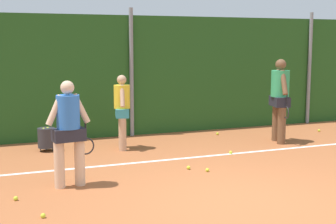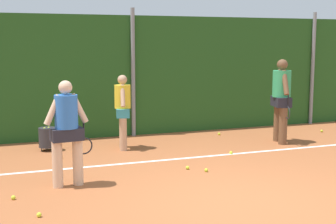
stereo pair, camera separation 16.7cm
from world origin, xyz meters
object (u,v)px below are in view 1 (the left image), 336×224
object	(u,v)px
tennis_ball_2	(189,168)
player_foreground_near	(69,128)
tennis_ball_3	(16,198)
tennis_ball_12	(207,170)
player_midcourt	(280,96)
player_backcourt_far	(122,108)
tennis_ball_9	(217,134)
tennis_ball_11	(61,157)
ball_hopper	(46,138)
tennis_ball_8	(319,130)
tennis_ball_5	(43,216)
tennis_ball_10	(231,152)

from	to	relation	value
tennis_ball_2	player_foreground_near	bearing A→B (deg)	-173.00
tennis_ball_3	tennis_ball_12	distance (m)	3.34
player_midcourt	player_backcourt_far	world-z (taller)	player_midcourt
tennis_ball_9	tennis_ball_11	bearing A→B (deg)	-164.72
player_backcourt_far	tennis_ball_3	world-z (taller)	player_backcourt_far
ball_hopper	tennis_ball_12	size ratio (longest dim) A/B	7.78
tennis_ball_3	tennis_ball_8	xyz separation A→B (m)	(7.71, 2.88, 0.00)
tennis_ball_11	player_midcourt	bearing A→B (deg)	-2.13
player_midcourt	tennis_ball_3	xyz separation A→B (m)	(-5.97, -2.14, -1.04)
player_backcourt_far	tennis_ball_8	world-z (taller)	player_backcourt_far
tennis_ball_2	tennis_ball_12	bearing A→B (deg)	-47.40
tennis_ball_5	tennis_ball_8	size ratio (longest dim) A/B	1.00
ball_hopper	tennis_ball_11	bearing A→B (deg)	-78.11
tennis_ball_8	tennis_ball_10	bearing A→B (deg)	-157.49
player_backcourt_far	tennis_ball_9	xyz separation A→B (m)	(2.65, 0.68, -0.87)
player_backcourt_far	ball_hopper	size ratio (longest dim) A/B	3.14
tennis_ball_2	tennis_ball_9	world-z (taller)	same
ball_hopper	tennis_ball_8	xyz separation A→B (m)	(6.88, -0.26, -0.26)
player_foreground_near	tennis_ball_5	distance (m)	1.69
player_backcourt_far	tennis_ball_12	world-z (taller)	player_backcourt_far
tennis_ball_2	tennis_ball_11	size ratio (longest dim) A/B	1.00
player_foreground_near	ball_hopper	xyz separation A→B (m)	(-0.04, 2.72, -0.66)
player_midcourt	player_backcourt_far	distance (m)	3.63
player_backcourt_far	ball_hopper	xyz separation A→B (m)	(-1.57, 0.38, -0.61)
tennis_ball_10	tennis_ball_11	bearing A→B (deg)	166.08
ball_hopper	tennis_ball_11	world-z (taller)	ball_hopper
player_foreground_near	player_backcourt_far	bearing A→B (deg)	50.56
player_midcourt	player_foreground_near	bearing A→B (deg)	-56.77
ball_hopper	tennis_ball_9	distance (m)	4.24
tennis_ball_3	tennis_ball_10	distance (m)	4.62
tennis_ball_8	tennis_ball_11	distance (m)	6.73
player_backcourt_far	tennis_ball_3	distance (m)	3.76
tennis_ball_2	tennis_ball_5	world-z (taller)	same
tennis_ball_9	player_backcourt_far	bearing A→B (deg)	-165.66
player_backcourt_far	tennis_ball_12	xyz separation A→B (m)	(0.91, -2.34, -0.87)
tennis_ball_10	tennis_ball_5	bearing A→B (deg)	-149.98
ball_hopper	tennis_ball_12	world-z (taller)	ball_hopper
tennis_ball_5	ball_hopper	bearing A→B (deg)	82.30
tennis_ball_10	tennis_ball_12	world-z (taller)	same
ball_hopper	tennis_ball_12	xyz separation A→B (m)	(2.48, -2.72, -0.26)
tennis_ball_8	player_backcourt_far	bearing A→B (deg)	-178.68
tennis_ball_2	tennis_ball_3	world-z (taller)	same
tennis_ball_8	ball_hopper	bearing A→B (deg)	177.82
tennis_ball_10	tennis_ball_12	distance (m)	1.51
tennis_ball_9	tennis_ball_5	bearing A→B (deg)	-137.92
ball_hopper	tennis_ball_2	bearing A→B (deg)	-47.69
tennis_ball_12	tennis_ball_8	bearing A→B (deg)	29.20
player_midcourt	tennis_ball_9	size ratio (longest dim) A/B	29.13
ball_hopper	tennis_ball_5	xyz separation A→B (m)	(-0.54, -4.01, -0.26)
player_foreground_near	ball_hopper	bearing A→B (deg)	84.58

